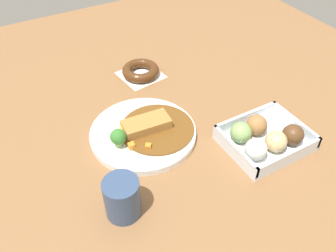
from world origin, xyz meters
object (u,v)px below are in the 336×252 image
curry_plate (144,132)px  chocolate_ring_donut (141,71)px  coffee_mug (122,198)px  donut_box (265,138)px

curry_plate → chocolate_ring_donut: bearing=65.5°
chocolate_ring_donut → coffee_mug: coffee_mug is taller
donut_box → chocolate_ring_donut: bearing=106.3°
chocolate_ring_donut → coffee_mug: 0.51m
donut_box → coffee_mug: bearing=-179.4°
coffee_mug → chocolate_ring_donut: bearing=59.7°
curry_plate → donut_box: size_ratio=1.35×
donut_box → curry_plate: bearing=143.6°
donut_box → chocolate_ring_donut: 0.45m
donut_box → chocolate_ring_donut: size_ratio=1.47×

